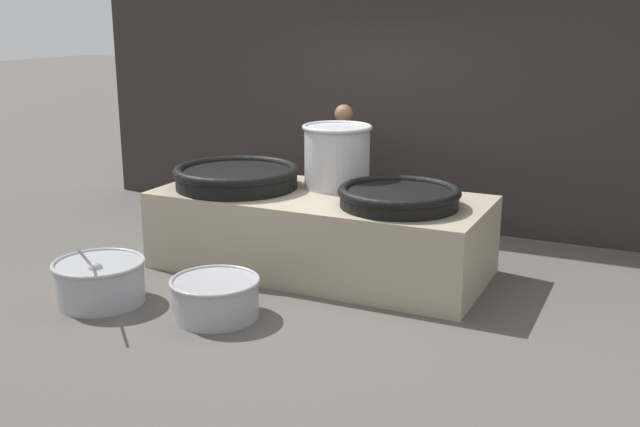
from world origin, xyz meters
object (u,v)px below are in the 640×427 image
at_px(prep_bowl_meat, 215,296).
at_px(prep_bowl_vegetables, 100,279).
at_px(giant_wok_far, 399,196).
at_px(stock_pot, 337,155).
at_px(giant_wok_near, 237,176).
at_px(cook, 343,165).

bearing_deg(prep_bowl_meat, prep_bowl_vegetables, -171.96).
relative_size(giant_wok_far, stock_pot, 1.60).
relative_size(stock_pot, prep_bowl_vegetables, 0.72).
bearing_deg(giant_wok_far, prep_bowl_meat, -129.98).
height_order(prep_bowl_vegetables, prep_bowl_meat, prep_bowl_vegetables).
height_order(giant_wok_near, stock_pot, stock_pot).
height_order(giant_wok_near, cook, cook).
bearing_deg(prep_bowl_meat, giant_wok_far, 50.02).
bearing_deg(prep_bowl_vegetables, giant_wok_near, 72.34).
height_order(giant_wok_far, prep_bowl_meat, giant_wok_far).
bearing_deg(cook, giant_wok_far, 120.07).
distance_m(giant_wok_near, prep_bowl_meat, 1.67).
relative_size(giant_wok_far, prep_bowl_vegetables, 1.15).
xyz_separation_m(giant_wok_far, cook, (-1.16, 1.37, -0.06)).
distance_m(cook, prep_bowl_meat, 2.79).
bearing_deg(giant_wok_near, prep_bowl_vegetables, -107.66).
bearing_deg(cook, prep_bowl_meat, 80.40).
xyz_separation_m(giant_wok_near, cook, (0.58, 1.34, -0.08)).
height_order(giant_wok_far, stock_pot, stock_pot).
bearing_deg(prep_bowl_vegetables, stock_pot, 54.49).
xyz_separation_m(cook, prep_bowl_vegetables, (-1.07, -2.88, -0.60)).
relative_size(giant_wok_near, prep_bowl_meat, 1.67).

